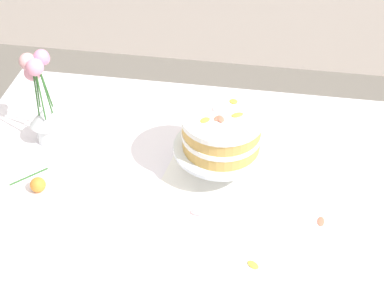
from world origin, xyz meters
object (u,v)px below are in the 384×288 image
dining_table (173,201)px  flower_vase (42,102)px  layer_cake (222,131)px  fallen_rose (38,185)px  cake_stand (221,150)px

dining_table → flower_vase: flower_vase is taller
layer_cake → flower_vase: 0.58m
dining_table → fallen_rose: (-0.39, -0.10, 0.12)m
dining_table → flower_vase: 0.52m
dining_table → cake_stand: size_ratio=4.83×
layer_cake → flower_vase: (-0.58, 0.06, -0.00)m
flower_vase → fallen_rose: (0.05, -0.23, -0.13)m
layer_cake → flower_vase: size_ratio=0.71×
cake_stand → fallen_rose: size_ratio=2.38×
dining_table → fallen_rose: fallen_rose is taller
cake_stand → layer_cake: bearing=73.3°
cake_stand → flower_vase: bearing=174.1°
cake_stand → fallen_rose: (-0.53, -0.17, -0.06)m
fallen_rose → layer_cake: bearing=18.2°
cake_stand → flower_vase: (-0.58, 0.06, 0.07)m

